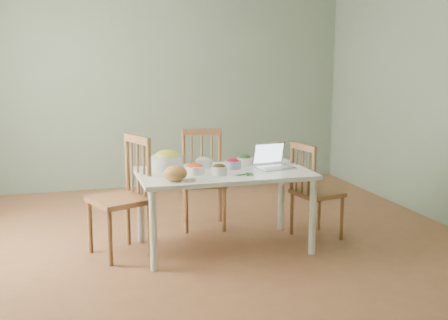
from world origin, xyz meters
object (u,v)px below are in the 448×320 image
object	(u,v)px
chair_far	(204,180)
bread_boule	(175,173)
chair_left	(118,197)
laptop	(276,156)
bowl_squash	(167,160)
dining_table	(224,210)
chair_right	(317,190)

from	to	relation	value
chair_far	bread_boule	size ratio (longest dim) A/B	5.03
chair_left	laptop	bearing A→B (deg)	64.96
bread_boule	bowl_squash	bearing A→B (deg)	87.04
bread_boule	laptop	xyz separation A→B (m)	(0.97, 0.25, 0.05)
chair_left	chair_far	bearing A→B (deg)	101.29
chair_left	bread_boule	size ratio (longest dim) A/B	5.30
dining_table	bread_boule	distance (m)	0.70
bowl_squash	dining_table	bearing A→B (deg)	-26.40
chair_far	dining_table	bearing A→B (deg)	-78.96
dining_table	chair_far	size ratio (longest dim) A/B	1.54
dining_table	chair_right	distance (m)	0.94
bread_boule	bowl_squash	distance (m)	0.50
chair_right	bowl_squash	distance (m)	1.45
bowl_squash	laptop	size ratio (longest dim) A/B	0.91
dining_table	chair_left	xyz separation A→B (m)	(-0.92, 0.08, 0.16)
dining_table	bowl_squash	xyz separation A→B (m)	(-0.46, 0.23, 0.44)
chair_left	dining_table	bearing A→B (deg)	63.73
dining_table	laptop	world-z (taller)	laptop
dining_table	bread_boule	size ratio (longest dim) A/B	7.75
dining_table	chair_right	xyz separation A→B (m)	(0.93, 0.05, 0.10)
chair_left	chair_right	world-z (taller)	chair_left
chair_right	laptop	size ratio (longest dim) A/B	2.89
chair_right	dining_table	bearing A→B (deg)	81.51
bread_boule	chair_left	bearing A→B (deg)	140.90
chair_far	chair_left	world-z (taller)	chair_left
chair_left	laptop	xyz separation A→B (m)	(1.40, -0.10, 0.30)
bowl_squash	laptop	bearing A→B (deg)	-14.43
chair_right	bread_boule	distance (m)	1.49
chair_left	bowl_squash	size ratio (longest dim) A/B	3.59
bowl_squash	chair_far	bearing A→B (deg)	43.74
bread_boule	laptop	world-z (taller)	laptop
bowl_squash	laptop	world-z (taller)	laptop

